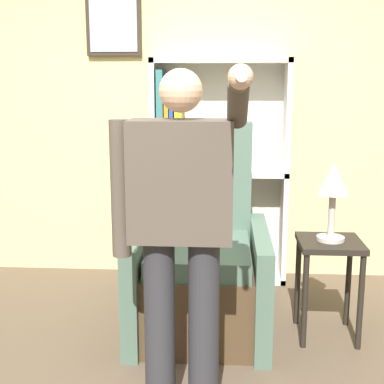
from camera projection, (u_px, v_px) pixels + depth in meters
The scene contains 6 objects.
wall_back at pixel (196, 105), 4.31m from camera, with size 8.00×0.11×2.80m.
bookcase at pixel (204, 174), 4.26m from camera, with size 1.07×0.28×1.77m.
armchair at pixel (200, 268), 3.48m from camera, with size 0.86×0.94×1.32m.
person_standing at pixel (181, 222), 2.47m from camera, with size 0.62×0.78×1.65m.
side_table at pixel (329, 261), 3.31m from camera, with size 0.39×0.39×0.63m.
table_lamp at pixel (333, 185), 3.22m from camera, with size 0.20×0.20×0.49m.
Camera 1 is at (0.24, -2.33, 1.59)m, focal length 50.00 mm.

